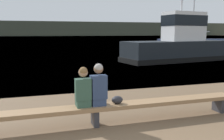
% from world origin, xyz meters
% --- Properties ---
extents(water_surface, '(240.00, 240.00, 0.00)m').
position_xyz_m(water_surface, '(0.00, 125.79, 0.00)').
color(water_surface, teal).
rests_on(water_surface, ground).
extents(far_shoreline, '(600.00, 12.00, 8.51)m').
position_xyz_m(far_shoreline, '(0.00, 153.84, 4.26)').
color(far_shoreline, '#424738').
rests_on(far_shoreline, ground).
extents(bench_main, '(7.62, 0.45, 0.48)m').
position_xyz_m(bench_main, '(-0.04, 2.54, 0.40)').
color(bench_main, '#8E6B47').
rests_on(bench_main, ground).
extents(person_left, '(0.38, 0.36, 0.93)m').
position_xyz_m(person_left, '(-0.30, 2.54, 0.90)').
color(person_left, '#2D4C3D').
rests_on(person_left, bench_main).
extents(person_right, '(0.38, 0.36, 1.00)m').
position_xyz_m(person_right, '(0.05, 2.53, 0.94)').
color(person_right, navy).
rests_on(person_right, bench_main).
extents(shopping_bag, '(0.28, 0.22, 0.19)m').
position_xyz_m(shopping_bag, '(0.52, 2.55, 0.57)').
color(shopping_bag, '#232328').
rests_on(shopping_bag, bench_main).
extents(tugboat_red, '(9.38, 4.12, 6.30)m').
position_xyz_m(tugboat_red, '(9.36, 13.88, 1.17)').
color(tugboat_red, black).
rests_on(tugboat_red, water_surface).
extents(moored_sailboat, '(9.36, 5.41, 7.31)m').
position_xyz_m(moored_sailboat, '(17.42, 23.06, 0.69)').
color(moored_sailboat, '#1E2847').
rests_on(moored_sailboat, water_surface).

